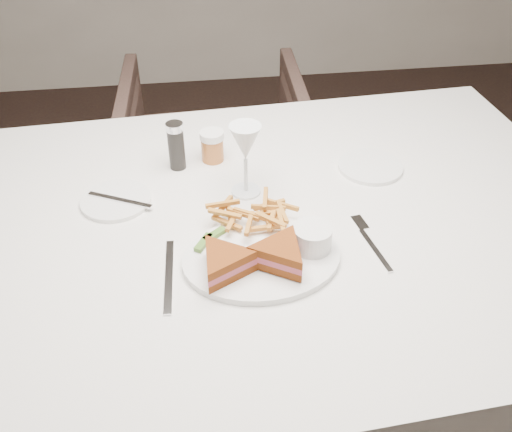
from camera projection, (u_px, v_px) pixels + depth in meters
The scene contains 3 objects.
table at pixel (253, 332), 1.49m from camera, with size 1.60×1.06×0.75m, color silver.
chair_far at pixel (215, 148), 2.25m from camera, with size 0.69×0.64×0.71m, color #45312A.
table_setting at pixel (251, 217), 1.20m from camera, with size 0.78×0.59×0.18m.
Camera 1 is at (-0.23, -0.85, 1.53)m, focal length 40.00 mm.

